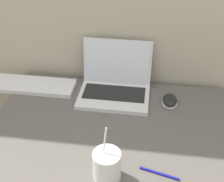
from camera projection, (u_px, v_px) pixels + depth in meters
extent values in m
cube|color=silver|center=(114.00, 97.00, 1.44)|extent=(0.32, 0.21, 0.02)
cube|color=black|center=(114.00, 93.00, 1.44)|extent=(0.28, 0.12, 0.00)
cube|color=silver|center=(117.00, 62.00, 1.47)|extent=(0.32, 0.05, 0.21)
cube|color=white|center=(117.00, 62.00, 1.47)|extent=(0.30, 0.04, 0.19)
cylinder|color=white|center=(107.00, 166.00, 1.04)|extent=(0.09, 0.09, 0.11)
cylinder|color=black|center=(107.00, 155.00, 1.01)|extent=(0.08, 0.08, 0.01)
cylinder|color=white|center=(104.00, 150.00, 1.01)|extent=(0.02, 0.04, 0.17)
ellipsoid|color=white|center=(169.00, 103.00, 1.41)|extent=(0.07, 0.10, 0.01)
ellipsoid|color=black|center=(170.00, 100.00, 1.40)|extent=(0.06, 0.09, 0.04)
cube|color=silver|center=(33.00, 85.00, 1.51)|extent=(0.40, 0.14, 0.02)
cylinder|color=#191999|center=(159.00, 173.00, 1.08)|extent=(0.14, 0.04, 0.01)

